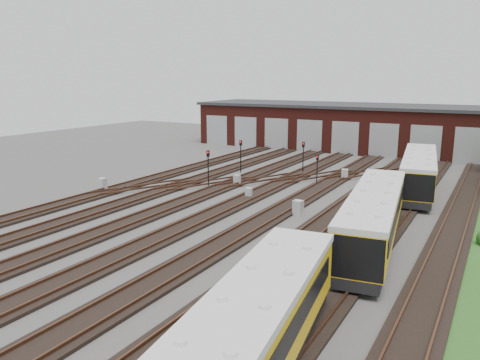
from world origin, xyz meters
The scene contains 13 objects.
ground centered at (0.00, 0.00, 0.00)m, with size 120.00×120.00×0.00m, color #454240.
track_network centered at (-0.17, 0.59, 0.11)m, with size 30.40×70.00×0.33m.
maintenance_shed centered at (-0.01, 39.97, 3.20)m, with size 51.00×12.50×6.35m.
metro_train centered at (10.00, 0.99, 1.90)m, with size 4.68×47.04×3.06m.
signal_mast_0 centered at (-7.67, 9.84, 2.18)m, with size 0.33×0.32×3.37m.
signal_mast_1 centered at (-8.13, 16.86, 2.25)m, with size 0.31×0.29×3.50m.
signal_mast_2 centered at (-2.22, 19.98, 2.16)m, with size 0.32×0.30×3.35m.
signal_mast_3 centered at (1.06, 15.43, 1.82)m, with size 0.25×0.24×2.83m.
relay_cabinet_0 centered at (-15.00, 3.53, 0.57)m, with size 0.68×0.57×1.13m, color #B3B6B8.
relay_cabinet_1 centered at (-5.51, 11.52, 0.48)m, with size 0.57×0.48×0.96m, color #B3B6B8.
relay_cabinet_2 centered at (-2.16, 7.71, 0.43)m, with size 0.52×0.43×0.86m, color #B3B6B8.
relay_cabinet_3 centered at (2.74, 18.86, 0.53)m, with size 0.64×0.53×1.07m, color #B3B6B8.
relay_cabinet_4 centered at (3.52, 4.94, 0.57)m, with size 0.69×0.57×1.15m, color #B3B6B8.
Camera 1 is at (16.28, -26.24, 10.02)m, focal length 35.00 mm.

